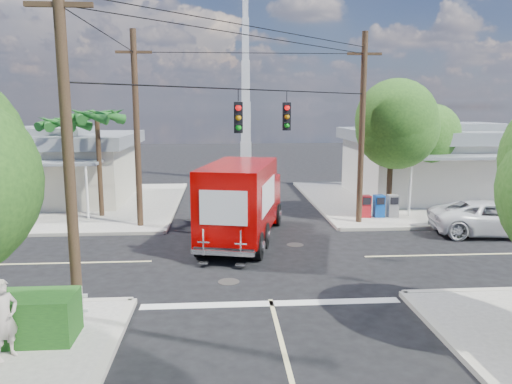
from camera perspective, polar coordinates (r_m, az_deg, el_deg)
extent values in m
plane|color=black|center=(18.79, 0.44, -7.66)|extent=(120.00, 120.00, 0.00)
cube|color=gray|center=(31.92, 18.90, -0.82)|extent=(14.00, 14.00, 0.14)
cube|color=#AEA99A|center=(29.90, 6.44, -1.03)|extent=(0.25, 14.00, 0.14)
cube|color=#AEA99A|center=(25.76, 24.92, -3.63)|extent=(14.00, 0.25, 0.14)
cube|color=gray|center=(30.93, -22.05, -1.33)|extent=(14.00, 14.00, 0.14)
cube|color=#AEA99A|center=(29.52, -9.02, -1.23)|extent=(0.25, 14.00, 0.14)
cube|color=#AEA99A|center=(24.52, -27.04, -4.43)|extent=(14.00, 0.25, 0.14)
cube|color=beige|center=(28.47, -1.14, -1.65)|extent=(0.12, 12.00, 0.01)
cube|color=silver|center=(14.76, 1.77, -12.61)|extent=(7.50, 0.40, 0.01)
cube|color=silver|center=(33.17, 20.79, 2.55)|extent=(11.00, 8.00, 3.40)
cube|color=gray|center=(33.00, 21.00, 6.08)|extent=(11.80, 8.80, 0.70)
cube|color=gray|center=(32.98, 21.05, 6.95)|extent=(6.05, 4.40, 0.50)
cube|color=gray|center=(28.71, 25.00, 3.66)|extent=(9.90, 1.80, 0.15)
cylinder|color=silver|center=(26.29, 17.20, 0.47)|extent=(0.12, 0.12, 2.90)
cube|color=beige|center=(32.40, -23.12, 2.07)|extent=(10.00, 8.00, 3.20)
cube|color=gray|center=(32.23, -23.35, 5.50)|extent=(10.80, 8.80, 0.70)
cube|color=gray|center=(32.20, -23.41, 6.39)|extent=(5.50, 4.40, 0.50)
cube|color=gray|center=(27.73, -26.52, 2.95)|extent=(9.00, 1.80, 0.15)
cylinder|color=silver|center=(25.87, -18.76, 0.02)|extent=(0.12, 0.12, 2.70)
cube|color=silver|center=(38.15, -1.17, 3.52)|extent=(0.80, 0.80, 3.00)
cube|color=silver|center=(37.94, -1.18, 8.03)|extent=(0.70, 0.70, 3.00)
cube|color=silver|center=(37.97, -1.20, 12.55)|extent=(0.60, 0.60, 3.00)
cube|color=silver|center=(38.24, -1.22, 17.05)|extent=(0.50, 0.50, 3.00)
cylinder|color=#422D1C|center=(26.36, 15.05, 1.91)|extent=(0.28, 0.28, 4.10)
sphere|color=#214918|center=(26.15, 15.30, 7.48)|extent=(4.10, 4.10, 4.10)
sphere|color=#214918|center=(26.21, 14.35, 8.08)|extent=(3.33, 3.33, 3.33)
sphere|color=#214918|center=(25.99, 16.24, 7.14)|extent=(3.58, 3.58, 3.58)
cylinder|color=#422D1C|center=(29.35, 18.44, 2.01)|extent=(0.28, 0.28, 3.58)
sphere|color=#245516|center=(29.16, 18.68, 6.37)|extent=(3.58, 3.58, 3.58)
sphere|color=#245516|center=(29.18, 17.82, 6.86)|extent=(2.91, 2.91, 2.91)
sphere|color=#245516|center=(29.03, 19.53, 6.09)|extent=(3.14, 3.14, 3.14)
cylinder|color=#422D1C|center=(26.27, -17.46, 2.77)|extent=(0.24, 0.24, 5.00)
cone|color=#1B5B1D|center=(25.91, -15.79, 8.53)|extent=(0.50, 2.06, 0.98)
cone|color=#1B5B1D|center=(26.66, -16.21, 8.53)|extent=(1.92, 1.68, 0.98)
cone|color=#1B5B1D|center=(27.00, -17.73, 8.47)|extent=(2.12, 0.95, 0.98)
cone|color=#1B5B1D|center=(26.68, -19.26, 8.38)|extent=(1.34, 2.07, 0.98)
cone|color=#1B5B1D|center=(25.93, -19.71, 8.33)|extent=(1.34, 2.07, 0.98)
cone|color=#1B5B1D|center=(25.30, -18.66, 8.37)|extent=(2.12, 0.95, 0.98)
cone|color=#1B5B1D|center=(25.29, -16.87, 8.46)|extent=(1.92, 1.68, 0.98)
cylinder|color=#422D1C|center=(28.25, -20.69, 2.64)|extent=(0.24, 0.24, 4.60)
cone|color=#1B5B1D|center=(27.83, -19.20, 7.59)|extent=(0.50, 2.06, 0.98)
cone|color=#1B5B1D|center=(28.60, -19.50, 7.61)|extent=(1.92, 1.68, 0.98)
cone|color=#1B5B1D|center=(28.98, -20.87, 7.56)|extent=(2.12, 0.95, 0.98)
cone|color=#1B5B1D|center=(28.70, -22.32, 7.45)|extent=(1.34, 2.07, 0.98)
cone|color=#1B5B1D|center=(27.95, -22.82, 7.38)|extent=(1.34, 2.07, 0.98)
cone|color=#1B5B1D|center=(27.30, -21.92, 7.40)|extent=(2.12, 0.95, 0.98)
cone|color=#1B5B1D|center=(27.25, -20.28, 7.49)|extent=(1.92, 1.68, 0.98)
cylinder|color=#473321|center=(13.28, -20.68, 4.30)|extent=(0.28, 0.28, 9.00)
cube|color=#473321|center=(13.45, -21.62, 19.30)|extent=(1.60, 0.12, 0.12)
cylinder|color=#473321|center=(24.03, 12.00, 6.85)|extent=(0.28, 0.28, 9.00)
cube|color=#473321|center=(24.13, 12.30, 15.18)|extent=(1.60, 0.12, 0.12)
cylinder|color=#473321|center=(23.41, -13.46, 6.73)|extent=(0.28, 0.28, 9.00)
cube|color=#473321|center=(23.51, -13.81, 15.27)|extent=(1.60, 0.12, 0.12)
cylinder|color=black|center=(17.94, 0.46, 11.60)|extent=(10.43, 10.43, 0.04)
cube|color=black|center=(17.09, -2.03, 8.50)|extent=(0.30, 0.24, 1.05)
sphere|color=red|center=(16.95, -2.02, 9.60)|extent=(0.20, 0.20, 0.20)
cube|color=black|center=(19.15, 3.52, 8.62)|extent=(0.30, 0.24, 1.05)
sphere|color=red|center=(19.01, 3.58, 9.60)|extent=(0.20, 0.20, 0.20)
cube|color=silver|center=(13.72, -19.37, -12.09)|extent=(0.09, 0.06, 1.00)
cube|color=#AB151C|center=(25.61, 12.38, -1.60)|extent=(0.50, 0.50, 1.10)
cube|color=#0B43A1|center=(25.82, 13.87, -1.57)|extent=(0.50, 0.50, 1.10)
cube|color=slate|center=(26.04, 15.34, -1.53)|extent=(0.50, 0.50, 1.10)
cube|color=black|center=(21.36, -1.49, -4.06)|extent=(3.88, 7.79, 0.24)
cube|color=#A60100|center=(24.02, -0.19, -0.64)|extent=(2.62, 2.12, 2.11)
cube|color=black|center=(24.61, 0.07, 0.51)|extent=(2.01, 0.70, 0.91)
cube|color=silver|center=(24.98, 0.14, -1.81)|extent=(2.17, 0.62, 0.34)
cube|color=#A60100|center=(20.24, -1.97, -0.67)|extent=(3.62, 5.97, 2.78)
cube|color=white|center=(20.01, 1.45, -0.37)|extent=(0.82, 3.36, 1.25)
cube|color=white|center=(20.48, -5.31, -0.17)|extent=(0.82, 3.36, 1.25)
cube|color=white|center=(17.52, -3.76, -1.83)|extent=(1.68, 0.42, 1.25)
cube|color=silver|center=(17.79, -3.80, -6.91)|extent=(2.29, 0.77, 0.17)
cube|color=silver|center=(17.73, -6.03, -5.71)|extent=(0.43, 0.16, 0.96)
cube|color=silver|center=(17.43, -1.75, -5.93)|extent=(0.43, 0.16, 0.96)
cylinder|color=black|center=(24.24, -2.81, -2.41)|extent=(0.54, 1.10, 1.05)
cylinder|color=black|center=(23.88, 2.37, -2.59)|extent=(0.54, 1.10, 1.05)
cylinder|color=black|center=(18.99, -6.36, -5.87)|extent=(0.54, 1.10, 1.05)
cylinder|color=black|center=(18.53, 0.25, -6.21)|extent=(0.54, 1.10, 1.05)
imported|color=silver|center=(24.43, 25.53, -2.72)|extent=(5.72, 3.20, 1.51)
imported|color=#BEAEA4|center=(12.48, -26.83, -12.82)|extent=(0.71, 0.79, 1.81)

